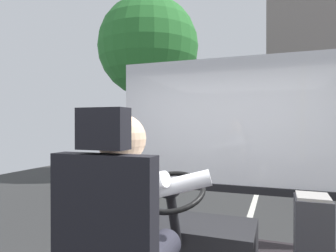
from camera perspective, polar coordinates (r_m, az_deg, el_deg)
name	(u,v)px	position (r m, az deg, el deg)	size (l,w,h in m)	color
ground	(261,180)	(10.67, 17.35, -9.75)	(18.00, 44.00, 0.06)	#2E2E2E
bus_driver	(127,220)	(1.57, -7.87, -17.24)	(0.77, 0.56, 0.84)	#282833
steering_console	(187,243)	(2.68, 3.72, -21.36)	(1.10, 0.97, 0.86)	black
fare_box	(313,247)	(2.47, 25.84, -20.01)	(0.24, 0.27, 0.72)	#333338
windshield_panel	(227,139)	(3.35, 11.27, -2.54)	(2.50, 0.08, 1.48)	silver
street_tree	(148,47)	(11.15, -3.79, 14.76)	(3.59, 3.59, 6.42)	#4C3828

